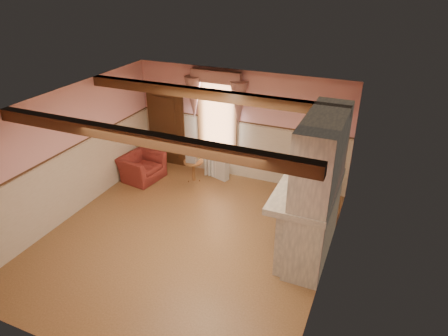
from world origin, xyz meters
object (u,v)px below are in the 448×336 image
at_px(armchair, 142,167).
at_px(side_table, 194,171).
at_px(mantel_clock, 317,163).
at_px(oil_lamp, 315,168).
at_px(radiator, 217,166).
at_px(bowl, 309,184).

height_order(armchair, side_table, armchair).
distance_m(mantel_clock, oil_lamp, 0.28).
bearing_deg(oil_lamp, radiator, 150.19).
bearing_deg(mantel_clock, armchair, 174.32).
bearing_deg(side_table, oil_lamp, -19.91).
bearing_deg(armchair, side_table, -62.86).
height_order(armchair, bowl, bowl).
relative_size(radiator, oil_lamp, 2.50).
xyz_separation_m(radiator, bowl, (2.75, -2.05, 1.16)).
bearing_deg(armchair, oil_lamp, -91.10).
height_order(armchair, radiator, armchair).
relative_size(radiator, bowl, 2.30).
bearing_deg(radiator, mantel_clock, -6.35).
height_order(radiator, mantel_clock, mantel_clock).
bearing_deg(radiator, bowl, -17.86).
bearing_deg(oil_lamp, mantel_clock, 90.00).
relative_size(mantel_clock, oil_lamp, 0.86).
distance_m(armchair, radiator, 1.94).
bearing_deg(radiator, oil_lamp, -10.92).
relative_size(bowl, oil_lamp, 1.09).
bearing_deg(bowl, oil_lamp, 90.00).
height_order(side_table, mantel_clock, mantel_clock).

